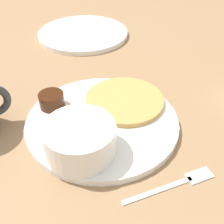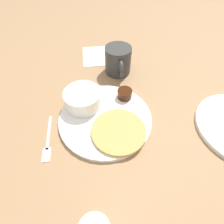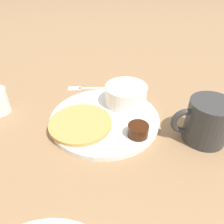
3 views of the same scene
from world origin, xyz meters
name	(u,v)px [view 3 (image 3 of 3)]	position (x,y,z in m)	size (l,w,h in m)	color
ground_plane	(105,121)	(0.00, 0.00, 0.00)	(4.00, 4.00, 0.00)	#93704C
plate	(105,119)	(0.00, 0.00, 0.01)	(0.26, 0.26, 0.01)	white
pancake_stack	(81,123)	(0.06, 0.02, 0.02)	(0.14, 0.14, 0.01)	tan
bowl	(126,94)	(-0.07, -0.04, 0.04)	(0.11, 0.11, 0.05)	white
syrup_cup	(138,130)	(-0.05, 0.08, 0.03)	(0.04, 0.04, 0.03)	#38190A
butter_ramekin	(134,97)	(-0.09, -0.04, 0.03)	(0.05, 0.05, 0.05)	white
coffee_mug	(207,121)	(-0.19, 0.11, 0.05)	(0.12, 0.09, 0.09)	#333333
fork	(85,88)	(0.02, -0.16, 0.00)	(0.14, 0.04, 0.00)	silver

